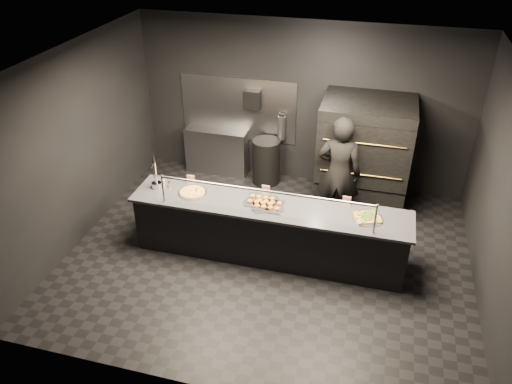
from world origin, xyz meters
TOP-DOWN VIEW (x-y plane):
  - room at (-0.02, 0.05)m, footprint 6.04×6.00m
  - service_counter at (0.00, -0.00)m, footprint 4.10×0.78m
  - pizza_oven at (1.20, 1.90)m, footprint 1.50×1.23m
  - prep_shelf at (-1.60, 2.32)m, footprint 1.20×0.35m
  - towel_dispenser at (-0.90, 2.39)m, footprint 0.30×0.20m
  - fire_extinguisher at (-0.35, 2.40)m, footprint 0.14×0.14m
  - beer_tap at (-1.77, 0.04)m, footprint 0.15×0.22m
  - round_pizza at (-1.19, 0.02)m, footprint 0.44×0.44m
  - slider_tray_a at (-0.13, 0.04)m, footprint 0.52×0.44m
  - slider_tray_b at (-0.00, -0.05)m, footprint 0.51×0.45m
  - square_pizza at (1.40, 0.02)m, footprint 0.43×0.43m
  - condiment_jar at (-1.67, 0.11)m, footprint 0.15×0.06m
  - tent_cards at (-0.12, 0.28)m, footprint 2.51×0.04m
  - trash_bin at (-0.57, 2.17)m, footprint 0.52×0.52m
  - worker at (0.86, 1.12)m, footprint 0.71×0.47m

SIDE VIEW (x-z plane):
  - trash_bin at x=-0.57m, z-range 0.00..0.87m
  - prep_shelf at x=-1.60m, z-range 0.00..0.90m
  - service_counter at x=0.00m, z-range -0.22..1.15m
  - round_pizza at x=-1.19m, z-range 0.92..0.95m
  - square_pizza at x=1.40m, z-range 0.92..0.96m
  - slider_tray_b at x=0.00m, z-range 0.91..0.98m
  - slider_tray_a at x=-0.13m, z-range 0.91..0.98m
  - worker at x=0.86m, z-range 0.00..1.93m
  - pizza_oven at x=1.20m, z-range 0.01..1.92m
  - condiment_jar at x=-1.67m, z-range 0.92..1.02m
  - tent_cards at x=-0.12m, z-range 0.92..1.07m
  - fire_extinguisher at x=-0.35m, z-range 0.81..1.31m
  - beer_tap at x=-1.77m, z-range 0.79..1.38m
  - room at x=-0.02m, z-range 0.00..3.00m
  - towel_dispenser at x=-0.90m, z-range 1.38..1.73m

